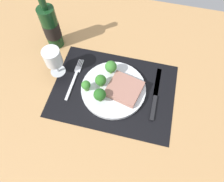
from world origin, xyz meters
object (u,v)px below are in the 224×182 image
(plate, at_px, (113,89))
(knife, at_px, (155,97))
(steak, at_px, (124,88))
(wine_glass, at_px, (53,59))
(wine_bottle, at_px, (51,27))
(fork, at_px, (74,78))

(plate, bearing_deg, knife, 1.91)
(steak, relative_size, wine_glass, 0.95)
(plate, relative_size, wine_bottle, 0.93)
(wine_bottle, xyz_separation_m, wine_glass, (0.06, -0.14, -0.01))
(fork, relative_size, wine_glass, 1.53)
(steak, relative_size, knife, 0.52)
(steak, relative_size, fork, 0.62)
(knife, distance_m, wine_bottle, 0.49)
(plate, bearing_deg, steak, 2.68)
(fork, xyz_separation_m, wine_bottle, (-0.13, 0.15, 0.09))
(fork, distance_m, wine_bottle, 0.22)
(wine_bottle, height_order, wine_glass, wine_bottle)
(fork, height_order, wine_bottle, wine_bottle)
(fork, distance_m, wine_glass, 0.11)
(steak, height_order, knife, steak)
(fork, bearing_deg, knife, -3.40)
(steak, bearing_deg, plate, -177.32)
(steak, relative_size, wine_bottle, 0.45)
(fork, bearing_deg, steak, -5.27)
(steak, xyz_separation_m, knife, (0.12, 0.00, -0.02))
(knife, distance_m, wine_glass, 0.41)
(plate, bearing_deg, fork, 174.98)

